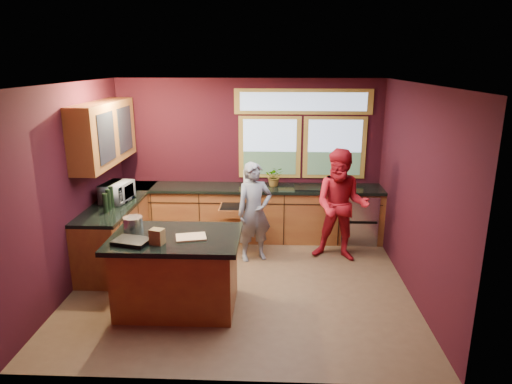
# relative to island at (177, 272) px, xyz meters

# --- Properties ---
(floor) EXTENTS (4.50, 4.50, 0.00)m
(floor) POSITION_rel_island_xyz_m (0.74, 0.65, -0.48)
(floor) COLOR brown
(floor) RESTS_ON ground
(room_shell) EXTENTS (4.52, 4.02, 2.71)m
(room_shell) POSITION_rel_island_xyz_m (0.15, 0.97, 1.32)
(room_shell) COLOR black
(room_shell) RESTS_ON ground
(back_counter) EXTENTS (4.50, 0.64, 0.93)m
(back_counter) POSITION_rel_island_xyz_m (0.94, 2.34, -0.01)
(back_counter) COLOR brown
(back_counter) RESTS_ON floor
(left_counter) EXTENTS (0.64, 2.30, 0.93)m
(left_counter) POSITION_rel_island_xyz_m (-1.21, 1.50, -0.01)
(left_counter) COLOR brown
(left_counter) RESTS_ON floor
(island) EXTENTS (1.55, 1.05, 0.95)m
(island) POSITION_rel_island_xyz_m (0.00, 0.00, 0.00)
(island) COLOR brown
(island) RESTS_ON floor
(person_grey) EXTENTS (0.66, 0.55, 1.53)m
(person_grey) POSITION_rel_island_xyz_m (0.88, 1.49, 0.29)
(person_grey) COLOR slate
(person_grey) RESTS_ON floor
(person_red) EXTENTS (0.97, 0.84, 1.73)m
(person_red) POSITION_rel_island_xyz_m (2.19, 1.55, 0.39)
(person_red) COLOR #A3131C
(person_red) RESTS_ON floor
(microwave) EXTENTS (0.42, 0.57, 0.29)m
(microwave) POSITION_rel_island_xyz_m (-1.18, 1.41, 0.60)
(microwave) COLOR #999999
(microwave) RESTS_ON left_counter
(potted_plant) EXTENTS (0.30, 0.26, 0.33)m
(potted_plant) POSITION_rel_island_xyz_m (1.18, 2.40, 0.62)
(potted_plant) COLOR #999999
(potted_plant) RESTS_ON back_counter
(paper_towel) EXTENTS (0.12, 0.12, 0.28)m
(paper_towel) POSITION_rel_island_xyz_m (0.72, 2.35, 0.59)
(paper_towel) COLOR white
(paper_towel) RESTS_ON back_counter
(cutting_board) EXTENTS (0.40, 0.33, 0.02)m
(cutting_board) POSITION_rel_island_xyz_m (0.20, -0.05, 0.48)
(cutting_board) COLOR tan
(cutting_board) RESTS_ON island
(stock_pot) EXTENTS (0.24, 0.24, 0.18)m
(stock_pot) POSITION_rel_island_xyz_m (-0.55, 0.15, 0.56)
(stock_pot) COLOR silver
(stock_pot) RESTS_ON island
(paper_bag) EXTENTS (0.18, 0.16, 0.18)m
(paper_bag) POSITION_rel_island_xyz_m (-0.15, -0.25, 0.56)
(paper_bag) COLOR brown
(paper_bag) RESTS_ON island
(black_tray) EXTENTS (0.45, 0.37, 0.05)m
(black_tray) POSITION_rel_island_xyz_m (-0.45, -0.25, 0.49)
(black_tray) COLOR black
(black_tray) RESTS_ON island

